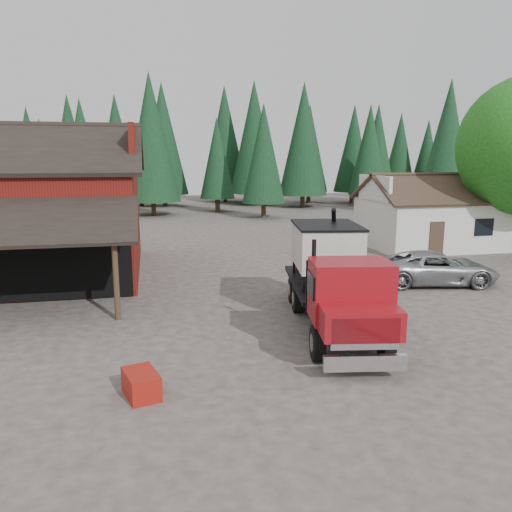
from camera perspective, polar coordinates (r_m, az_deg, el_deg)
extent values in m
plane|color=#443B36|center=(16.77, 3.77, -8.21)|extent=(120.00, 120.00, 0.00)
cube|color=maroon|center=(26.25, -26.65, 3.31)|extent=(12.00, 10.00, 5.00)
cube|color=black|center=(28.49, -26.03, 10.98)|extent=(12.80, 5.53, 2.35)
cube|color=maroon|center=(25.22, -13.79, 11.89)|extent=(0.25, 7.00, 2.00)
cylinder|color=#382619|center=(17.85, -15.69, -2.73)|extent=(0.20, 0.20, 2.80)
cube|color=silver|center=(33.37, 19.46, 3.58)|extent=(8.00, 6.00, 3.00)
cube|color=#38281E|center=(31.91, 21.12, 7.21)|extent=(8.60, 3.42, 1.80)
cube|color=#38281E|center=(34.46, 18.40, 7.63)|extent=(8.60, 3.42, 1.80)
cube|color=silver|center=(31.26, 13.40, 7.59)|extent=(0.20, 4.20, 1.50)
cube|color=silver|center=(35.43, 25.27, 7.22)|extent=(0.20, 4.20, 1.50)
cube|color=#38281E|center=(30.11, 19.92, 1.82)|extent=(0.90, 0.06, 2.00)
cube|color=black|center=(31.72, 24.61, 3.01)|extent=(1.20, 0.06, 1.00)
sphere|color=#145B16|center=(32.91, 26.09, 9.11)|extent=(4.40, 4.40, 4.40)
cylinder|color=#382619|center=(46.62, 0.87, 5.36)|extent=(0.44, 0.44, 1.60)
cone|color=black|center=(46.38, 0.89, 11.64)|extent=(3.96, 3.96, 9.00)
cylinder|color=#382619|center=(49.15, 20.54, 4.95)|extent=(0.44, 0.44, 1.60)
cone|color=black|center=(48.93, 21.04, 12.06)|extent=(4.84, 4.84, 11.00)
cylinder|color=#382619|center=(49.44, -11.62, 5.47)|extent=(0.44, 0.44, 1.60)
cone|color=black|center=(49.24, -11.93, 13.13)|extent=(5.28, 5.28, 12.00)
cylinder|color=black|center=(14.18, 7.04, -9.81)|extent=(0.48, 1.05, 1.01)
cylinder|color=black|center=(14.61, 14.62, -9.45)|extent=(0.48, 1.05, 1.01)
cylinder|color=black|center=(18.31, 4.77, -4.88)|extent=(0.48, 1.05, 1.01)
cylinder|color=black|center=(18.65, 10.67, -4.74)|extent=(0.48, 1.05, 1.01)
cylinder|color=black|center=(19.54, 4.29, -3.84)|extent=(0.48, 1.05, 1.01)
cylinder|color=black|center=(19.86, 9.84, -3.73)|extent=(0.48, 1.05, 1.01)
cube|color=black|center=(16.97, 8.66, -4.99)|extent=(2.30, 7.96, 0.37)
cube|color=silver|center=(13.09, 12.35, -11.84)|extent=(2.11, 0.51, 0.41)
cube|color=silver|center=(12.90, 12.38, -8.68)|extent=(1.74, 0.38, 0.83)
cube|color=maroon|center=(13.36, 11.80, -7.33)|extent=(2.23, 1.52, 0.78)
cube|color=maroon|center=(14.33, 10.72, -3.91)|extent=(2.43, 1.90, 1.70)
cube|color=black|center=(13.57, 11.46, -3.59)|extent=(1.91, 0.39, 0.83)
cylinder|color=black|center=(14.82, 6.60, -1.27)|extent=(0.15, 0.15, 1.65)
cube|color=black|center=(15.20, 9.93, -3.18)|extent=(2.24, 0.48, 1.47)
cube|color=black|center=(18.12, 7.90, -3.11)|extent=(3.19, 5.64, 0.15)
cube|color=beige|center=(17.84, 8.02, 1.13)|extent=(2.58, 3.34, 1.47)
cone|color=beige|center=(18.02, 7.94, -1.75)|extent=(2.33, 2.33, 0.64)
cube|color=black|center=(17.72, 8.08, 3.52)|extent=(2.69, 3.44, 0.07)
cylinder|color=black|center=(19.20, 8.93, 1.54)|extent=(0.99, 1.92, 2.80)
cube|color=maroon|center=(20.10, 5.25, -0.87)|extent=(0.66, 0.82, 0.41)
cylinder|color=silver|center=(15.46, 13.90, -7.18)|extent=(0.66, 0.99, 0.51)
imported|color=#A3A7AB|center=(23.60, 19.87, -1.28)|extent=(5.67, 3.42, 1.47)
cube|color=maroon|center=(12.49, -12.98, -14.06)|extent=(0.98, 1.25, 0.60)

